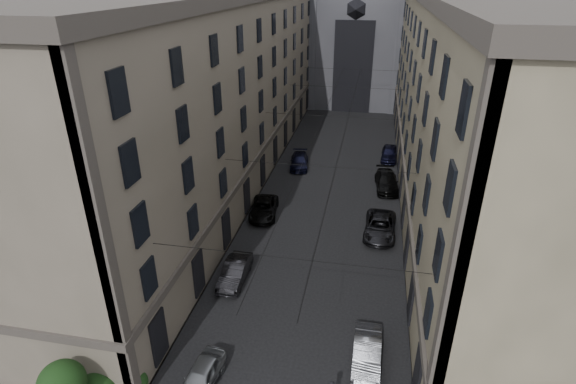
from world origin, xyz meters
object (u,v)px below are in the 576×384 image
Objects in this scene: car_left_far at (299,161)px; car_right_far at (389,153)px; car_left_near at (201,377)px; car_right_midfar at (387,182)px; car_left_midfar at (264,208)px; car_right_midnear at (380,226)px; car_left_midnear at (235,272)px; car_right_near at (367,352)px.

car_left_far is 1.06× the size of car_right_far.
car_right_midfar reaches higher than car_left_near.
car_left_far reaches higher than car_left_midfar.
car_left_far is at bearing 126.82° from car_right_midnear.
car_left_near is 9.37m from car_left_midnear.
car_right_far is at bearing 16.05° from car_left_far.
car_right_midnear reaches higher than car_left_midnear.
car_right_midnear is 1.20× the size of car_right_far.
car_right_midnear is at bearing -14.47° from car_left_midfar.
car_left_midfar is at bearing -121.75° from car_right_far.
car_right_midfar reaches higher than car_left_far.
car_right_near reaches higher than car_left_near.
car_left_midfar reaches higher than car_left_near.
car_left_near is at bearing -115.06° from car_right_midnear.
car_left_midfar is (-1.26, 19.30, 0.03)m from car_left_near.
car_right_near is 0.96× the size of car_right_far.
car_right_near reaches higher than car_left_far.
car_left_midfar is 10.62m from car_right_midnear.
car_right_far is at bearing 82.65° from car_right_midfar.
car_right_midnear is at bearing 67.72° from car_left_near.
car_left_midfar is 20.06m from car_right_far.
car_right_far reaches higher than car_right_midnear.
car_right_midfar is (9.88, -4.06, 0.08)m from car_left_far.
car_right_midnear is at bearing -62.84° from car_left_far.
car_left_near is 0.86× the size of car_right_far.
car_left_near is 0.73× the size of car_right_midfar.
car_left_near is 0.81× the size of car_left_far.
car_right_midfar is (1.23, 23.94, 0.06)m from car_right_near.
car_left_midnear reaches higher than car_left_near.
car_right_near is (8.65, -28.00, 0.02)m from car_left_far.
car_right_near is 14.50m from car_right_midnear.
car_left_far is 29.31m from car_right_near.
car_left_midnear is at bearing -94.89° from car_left_midfar.
car_left_midfar is 1.14× the size of car_right_near.
car_left_near is 31.35m from car_left_far.
car_left_far is 11.13m from car_right_far.
car_left_near is 20.10m from car_right_midnear.
car_right_near is at bearing -32.03° from car_left_midnear.
car_left_midfar is 13.70m from car_right_midfar.
car_left_near is at bearing -84.28° from car_left_midnear.
car_left_midfar is 18.78m from car_right_near.
car_left_far is 16.38m from car_right_midnear.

